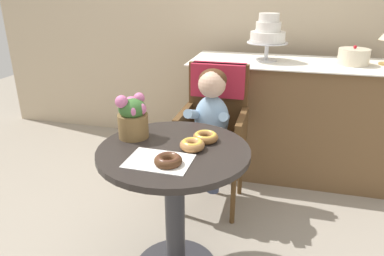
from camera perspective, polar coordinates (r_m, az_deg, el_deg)
The scene contains 11 objects.
cafe_table at distance 1.78m, azimuth -2.81°, elevation -9.44°, with size 0.72×0.72×0.72m.
wicker_chair at distance 2.38m, azimuth 3.70°, elevation 2.38°, with size 0.42×0.45×0.95m.
seated_child at distance 2.23m, azimuth 2.95°, elevation 2.02°, with size 0.27×0.32×0.73m.
paper_napkin at distance 1.57m, azimuth -5.25°, elevation -5.23°, with size 0.28×0.20×0.00m, color white.
donut_front at distance 1.52m, azimuth -3.81°, elevation -5.08°, with size 0.12×0.12×0.04m.
donut_mid at distance 1.75m, azimuth 2.16°, elevation -1.38°, with size 0.12×0.12×0.04m.
donut_side at distance 1.66m, azimuth 0.03°, elevation -2.62°, with size 0.12×0.12×0.04m.
flower_vase at distance 1.79m, azimuth -9.40°, elevation 1.92°, with size 0.15×0.15×0.23m.
display_counter at distance 2.92m, azimuth 15.36°, elevation 1.45°, with size 1.56×0.62×0.90m.
tiered_cake_stand at distance 2.77m, azimuth 11.97°, elevation 14.52°, with size 0.30×0.30×0.34m.
round_layer_cake at distance 2.84m, azimuth 24.28°, elevation 10.29°, with size 0.21×0.21×0.14m.
Camera 1 is at (0.47, -1.45, 1.43)m, focal length 33.56 mm.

